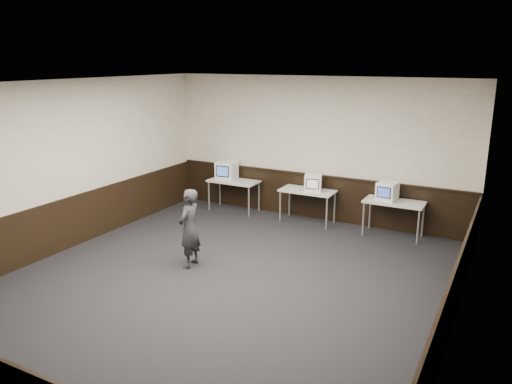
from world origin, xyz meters
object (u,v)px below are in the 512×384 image
at_px(emac_center, 313,183).
at_px(emac_right, 387,191).
at_px(desk_right, 394,205).
at_px(emac_left, 227,170).
at_px(desk_center, 308,193).
at_px(desk_left, 234,183).
at_px(person, 189,228).

height_order(emac_center, emac_right, emac_right).
bearing_deg(emac_center, desk_right, -17.70).
bearing_deg(desk_right, emac_left, 179.66).
bearing_deg(desk_center, desk_left, 180.00).
height_order(desk_right, emac_left, emac_left).
relative_size(desk_left, person, 0.85).
height_order(desk_center, emac_center, emac_center).
height_order(emac_center, person, person).
relative_size(desk_right, emac_left, 2.35).
bearing_deg(emac_right, emac_center, -173.14).
bearing_deg(emac_left, desk_right, -6.37).
xyz_separation_m(emac_left, emac_center, (2.23, -0.04, -0.04)).
bearing_deg(desk_right, desk_center, 180.00).
bearing_deg(emac_right, desk_left, -173.62).
relative_size(emac_center, emac_right, 1.08).
relative_size(emac_right, person, 0.32).
height_order(desk_left, emac_center, emac_center).
xyz_separation_m(desk_center, person, (-0.89, -3.23, 0.02)).
distance_m(emac_right, person, 4.17).
height_order(desk_left, desk_center, same).
relative_size(emac_left, person, 0.36).
height_order(emac_left, emac_center, emac_left).
distance_m(emac_left, emac_center, 2.23).
bearing_deg(emac_center, emac_left, 160.80).
distance_m(desk_center, emac_left, 2.13).
height_order(desk_right, emac_center, emac_center).
bearing_deg(person, emac_right, 136.25).
height_order(emac_left, person, person).
relative_size(desk_center, emac_right, 2.70).
xyz_separation_m(desk_center, desk_right, (1.90, 0.00, 0.00)).
relative_size(desk_left, emac_center, 2.50).
bearing_deg(desk_center, emac_right, -0.11).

